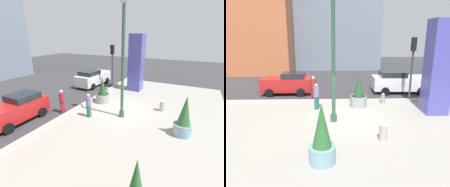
# 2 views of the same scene
# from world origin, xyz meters

# --- Properties ---
(ground_plane) EXTENTS (60.00, 60.00, 0.00)m
(ground_plane) POSITION_xyz_m (0.00, 4.00, 0.00)
(ground_plane) COLOR #38383A
(plaza_pavement) EXTENTS (18.00, 10.00, 0.02)m
(plaza_pavement) POSITION_xyz_m (0.00, -2.00, 0.00)
(plaza_pavement) COLOR #9E998E
(plaza_pavement) RESTS_ON ground_plane
(curb_strip) EXTENTS (18.00, 0.24, 0.16)m
(curb_strip) POSITION_xyz_m (0.00, 3.12, 0.08)
(curb_strip) COLOR #B7B2A8
(curb_strip) RESTS_ON ground_plane
(lamp_post) EXTENTS (0.44, 0.44, 7.25)m
(lamp_post) POSITION_xyz_m (-0.84, -0.40, 3.54)
(lamp_post) COLOR #335642
(lamp_post) RESTS_ON ground_plane
(art_pillar_blue) EXTENTS (1.29, 1.29, 5.45)m
(art_pillar_blue) POSITION_xyz_m (5.23, 0.81, 2.73)
(art_pillar_blue) COLOR #4C4CAD
(art_pillar_blue) RESTS_ON ground_plane
(potted_plant_mid_plaza) EXTENTS (1.00, 1.00, 2.33)m
(potted_plant_mid_plaza) POSITION_xyz_m (-1.30, -4.30, 0.97)
(potted_plant_mid_plaza) COLOR #7AA8B7
(potted_plant_mid_plaza) RESTS_ON ground_plane
(potted_plant_by_pillar) EXTENTS (1.10, 1.10, 2.17)m
(potted_plant_by_pillar) POSITION_xyz_m (0.81, 2.08, 0.77)
(potted_plant_by_pillar) COLOR gray
(potted_plant_by_pillar) RESTS_ON ground_plane
(fire_hydrant) EXTENTS (0.36, 0.26, 0.75)m
(fire_hydrant) POSITION_xyz_m (2.56, 2.61, 0.37)
(fire_hydrant) COLOR #99999E
(fire_hydrant) RESTS_ON ground_plane
(concrete_bollard) EXTENTS (0.36, 0.36, 0.75)m
(concrete_bollard) POSITION_xyz_m (1.34, -2.67, 0.38)
(concrete_bollard) COLOR #B2ADA3
(concrete_bollard) RESTS_ON ground_plane
(traffic_light_far_side) EXTENTS (0.28, 0.42, 4.42)m
(traffic_light_far_side) POSITION_xyz_m (4.55, 3.11, 3.00)
(traffic_light_far_side) COLOR #333833
(traffic_light_far_side) RESTS_ON ground_plane
(car_passing_lane) EXTENTS (4.56, 2.12, 1.74)m
(car_passing_lane) POSITION_xyz_m (4.57, 5.52, 0.88)
(car_passing_lane) COLOR silver
(car_passing_lane) RESTS_ON ground_plane
(car_intersection) EXTENTS (3.85, 1.97, 1.71)m
(car_intersection) POSITION_xyz_m (-4.44, 5.33, 0.86)
(car_intersection) COLOR red
(car_intersection) RESTS_ON ground_plane
(pedestrian_crossing) EXTENTS (0.47, 0.47, 1.67)m
(pedestrian_crossing) POSITION_xyz_m (-1.90, 1.58, 0.93)
(pedestrian_crossing) COLOR #236656
(pedestrian_crossing) RESTS_ON ground_plane
(pedestrian_on_sidewalk) EXTENTS (0.50, 0.50, 1.74)m
(pedestrian_on_sidewalk) POSITION_xyz_m (-2.26, 3.60, 0.97)
(pedestrian_on_sidewalk) COLOR maroon
(pedestrian_on_sidewalk) RESTS_ON ground_plane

